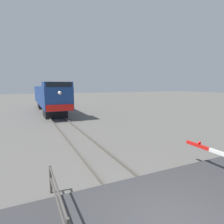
% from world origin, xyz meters
% --- Properties ---
extents(rail_track_right, '(0.08, 80.00, 0.15)m').
position_xyz_m(rail_track_right, '(0.72, 0.00, 0.07)').
color(rail_track_right, '#59544C').
rests_on(rail_track_right, ground_plane).
extents(locomotive, '(2.74, 16.22, 3.88)m').
position_xyz_m(locomotive, '(0.00, 23.05, 2.03)').
color(locomotive, black).
rests_on(locomotive, ground_plane).
extents(guard_railing, '(0.08, 2.79, 0.95)m').
position_xyz_m(guard_railing, '(-2.47, 1.73, 0.62)').
color(guard_railing, '#4C4742').
rests_on(guard_railing, ground_plane).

